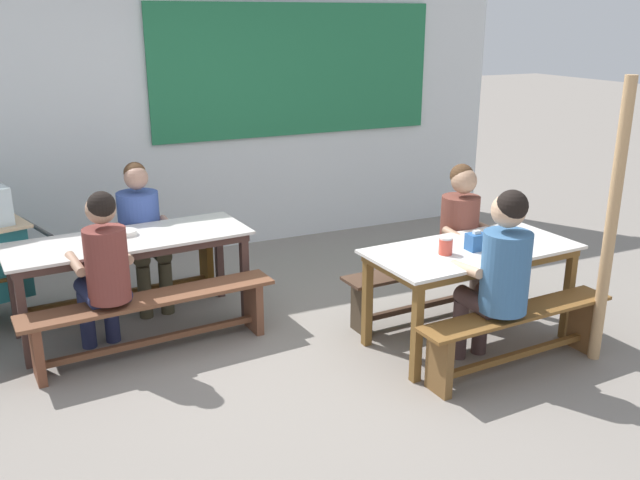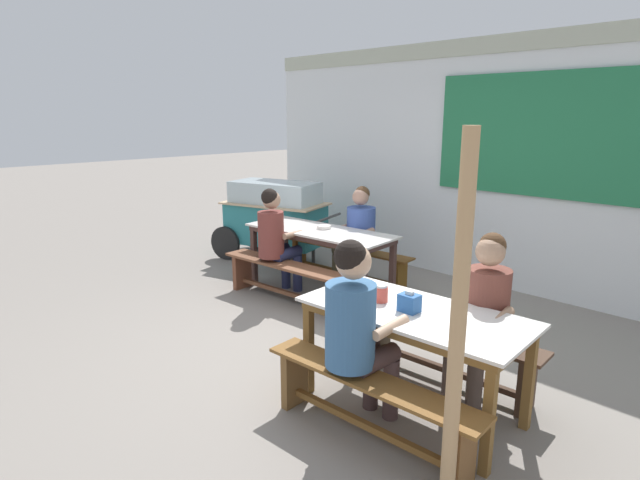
% 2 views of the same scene
% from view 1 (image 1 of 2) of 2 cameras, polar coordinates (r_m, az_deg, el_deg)
% --- Properties ---
extents(ground_plane, '(40.00, 40.00, 0.00)m').
position_cam_1_polar(ground_plane, '(5.10, -0.93, -9.56)').
color(ground_plane, gray).
extents(backdrop_wall, '(6.97, 0.23, 2.92)m').
position_cam_1_polar(backdrop_wall, '(7.17, -9.80, 11.15)').
color(backdrop_wall, silver).
rests_on(backdrop_wall, ground_plane).
extents(dining_table_far, '(1.87, 0.82, 0.75)m').
position_cam_1_polar(dining_table_far, '(5.48, -15.53, -0.56)').
color(dining_table_far, silver).
rests_on(dining_table_far, ground_plane).
extents(dining_table_near, '(1.60, 0.83, 0.75)m').
position_cam_1_polar(dining_table_near, '(5.17, 12.47, -1.44)').
color(dining_table_near, white).
rests_on(dining_table_near, ground_plane).
extents(bench_far_back, '(1.84, 0.39, 0.44)m').
position_cam_1_polar(bench_far_back, '(6.07, -16.46, -2.71)').
color(bench_far_back, brown).
rests_on(bench_far_back, ground_plane).
extents(bench_far_front, '(1.85, 0.44, 0.44)m').
position_cam_1_polar(bench_far_front, '(5.14, -13.73, -6.03)').
color(bench_far_front, brown).
rests_on(bench_far_front, ground_plane).
extents(bench_near_back, '(1.51, 0.36, 0.44)m').
position_cam_1_polar(bench_near_back, '(5.67, 8.89, -3.59)').
color(bench_near_back, '#462F22').
rests_on(bench_near_back, ground_plane).
extents(bench_near_front, '(1.57, 0.34, 0.44)m').
position_cam_1_polar(bench_near_front, '(4.97, 15.98, -7.32)').
color(bench_near_front, brown).
rests_on(bench_near_front, ground_plane).
extents(person_center_facing, '(0.48, 0.58, 1.22)m').
position_cam_1_polar(person_center_facing, '(5.93, -14.57, 1.12)').
color(person_center_facing, '#413B29').
rests_on(person_center_facing, ground_plane).
extents(person_near_front, '(0.44, 0.54, 1.32)m').
position_cam_1_polar(person_near_front, '(4.74, 14.65, -2.38)').
color(person_near_front, '#4A3535').
rests_on(person_near_front, ground_plane).
extents(person_right_near_table, '(0.44, 0.56, 1.25)m').
position_cam_1_polar(person_right_near_table, '(5.66, 11.94, 0.66)').
color(person_right_near_table, '#463831').
rests_on(person_right_near_table, ground_plane).
extents(person_left_back_turned, '(0.44, 0.56, 1.26)m').
position_cam_1_polar(person_left_back_turned, '(5.01, -17.47, -2.08)').
color(person_left_back_turned, navy).
rests_on(person_left_back_turned, ground_plane).
extents(tissue_box, '(0.13, 0.11, 0.15)m').
position_cam_1_polar(tissue_box, '(5.08, 12.81, -0.12)').
color(tissue_box, '#29599C').
rests_on(tissue_box, dining_table_near).
extents(condiment_jar, '(0.10, 0.10, 0.13)m').
position_cam_1_polar(condiment_jar, '(4.95, 10.38, -0.47)').
color(condiment_jar, '#D64838').
rests_on(condiment_jar, dining_table_near).
extents(soup_bowl, '(0.17, 0.17, 0.04)m').
position_cam_1_polar(soup_bowl, '(5.52, -15.77, 0.59)').
color(soup_bowl, silver).
rests_on(soup_bowl, dining_table_far).
extents(wooden_support_post, '(0.08, 0.08, 2.01)m').
position_cam_1_polar(wooden_support_post, '(5.09, 23.00, 1.13)').
color(wooden_support_post, tan).
rests_on(wooden_support_post, ground_plane).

